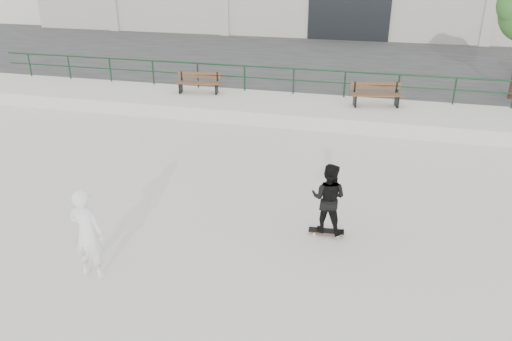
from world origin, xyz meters
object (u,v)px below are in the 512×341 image
(skateboard, at_px, (326,231))
(bench_left, at_px, (199,83))
(standing_skater, at_px, (328,198))
(bench_right, at_px, (376,95))
(seated_skater, at_px, (87,234))

(skateboard, bearing_deg, bench_left, 120.44)
(standing_skater, bearing_deg, bench_right, -85.74)
(bench_right, bearing_deg, skateboard, -106.69)
(skateboard, xyz_separation_m, seated_skater, (-4.21, -2.62, 0.85))
(bench_right, xyz_separation_m, seated_skater, (-4.91, -11.23, 0.01))
(bench_left, height_order, bench_right, bench_right)
(bench_left, bearing_deg, bench_right, -9.52)
(seated_skater, bearing_deg, bench_left, -78.28)
(seated_skater, bearing_deg, bench_right, -111.81)
(bench_left, distance_m, skateboard, 10.71)
(standing_skater, bearing_deg, bench_left, -45.66)
(bench_left, height_order, seated_skater, seated_skater)
(bench_right, xyz_separation_m, standing_skater, (-0.71, -8.61, -0.02))
(bench_right, bearing_deg, standing_skater, -106.69)
(skateboard, distance_m, seated_skater, 5.03)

